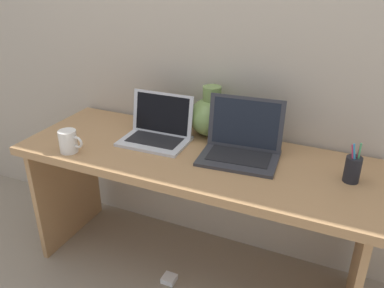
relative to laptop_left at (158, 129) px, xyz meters
The scene contains 9 objects.
ground_plane 0.80m from the laptop_left, 19.02° to the right, with size 6.00×6.00×0.00m, color gray.
back_wall 0.55m from the laptop_left, 50.58° to the left, with size 4.40×0.04×2.40m, color #BCAD99.
desk 0.31m from the laptop_left, 19.02° to the right, with size 1.67×0.60×0.71m.
laptop_left is the anchor object (origin of this frame).
laptop_right 0.43m from the laptop_left, ahead, with size 0.37×0.29×0.26m.
green_vase 0.28m from the laptop_left, 37.25° to the left, with size 0.23×0.23×0.26m.
coffee_mug 0.43m from the laptop_left, 137.09° to the right, with size 0.13×0.08×0.11m.
pen_cup 0.92m from the laptop_left, ahead, with size 0.06×0.06×0.18m.
power_brick 0.80m from the laptop_left, 54.38° to the right, with size 0.07×0.07×0.03m, color white.
Camera 1 is at (0.68, -1.51, 1.56)m, focal length 37.14 mm.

